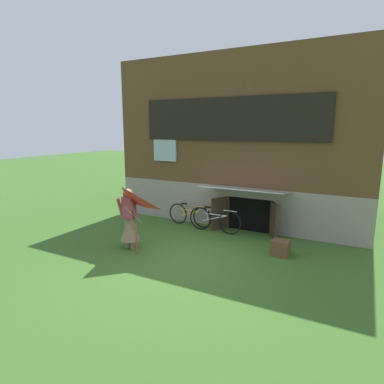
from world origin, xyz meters
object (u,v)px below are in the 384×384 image
(bicycle_yellow, at_px, (190,215))
(wooden_crate, at_px, (280,248))
(person, at_px, (129,223))
(bicycle_silver, at_px, (215,220))
(kite, at_px, (122,205))

(bicycle_yellow, xyz_separation_m, wooden_crate, (3.29, -1.20, -0.17))
(person, height_order, wooden_crate, person)
(person, relative_size, bicycle_silver, 0.94)
(wooden_crate, bearing_deg, bicycle_silver, 157.02)
(person, xyz_separation_m, kite, (0.26, -0.57, 0.66))
(bicycle_silver, bearing_deg, bicycle_yellow, 167.10)
(bicycle_silver, bearing_deg, person, -121.40)
(kite, relative_size, bicycle_yellow, 1.02)
(kite, xyz_separation_m, wooden_crate, (3.47, 1.97, -1.15))
(bicycle_silver, xyz_separation_m, bicycle_yellow, (-1.01, 0.23, -0.02))
(bicycle_yellow, bearing_deg, bicycle_silver, -10.06)
(bicycle_yellow, bearing_deg, kite, -90.48)
(wooden_crate, bearing_deg, person, -159.43)
(person, bearing_deg, kite, -55.38)
(bicycle_silver, height_order, wooden_crate, bicycle_silver)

